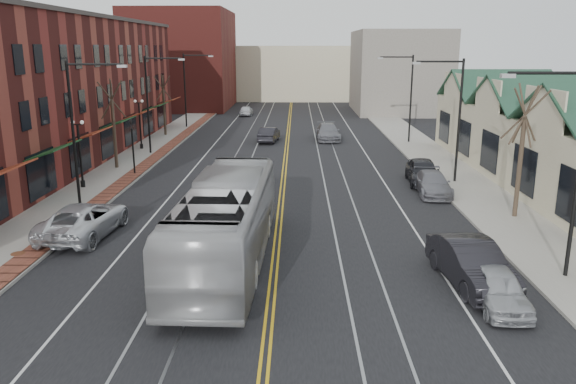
{
  "coord_description": "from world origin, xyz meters",
  "views": [
    {
      "loc": [
        0.9,
        -14.71,
        8.87
      ],
      "look_at": [
        0.49,
        11.74,
        2.0
      ],
      "focal_mm": 35.0,
      "sensor_mm": 36.0,
      "label": 1
    }
  ],
  "objects_px": {
    "parked_car_b": "(471,263)",
    "parked_car_a": "(498,288)",
    "parked_car_c": "(433,183)",
    "transit_bus": "(226,223)",
    "parked_car_d": "(423,171)",
    "parked_suv": "(84,219)"
  },
  "relations": [
    {
      "from": "parked_suv",
      "to": "parked_car_c",
      "type": "relative_size",
      "value": 1.24
    },
    {
      "from": "transit_bus",
      "to": "parked_car_a",
      "type": "relative_size",
      "value": 3.27
    },
    {
      "from": "parked_car_b",
      "to": "parked_suv",
      "type": "bearing_deg",
      "value": 154.97
    },
    {
      "from": "parked_car_d",
      "to": "parked_car_a",
      "type": "bearing_deg",
      "value": -89.74
    },
    {
      "from": "parked_car_a",
      "to": "parked_car_b",
      "type": "xyz_separation_m",
      "value": [
        -0.4,
        1.83,
        0.18
      ]
    },
    {
      "from": "parked_car_a",
      "to": "parked_suv",
      "type": "bearing_deg",
      "value": 159.43
    },
    {
      "from": "parked_car_a",
      "to": "parked_car_c",
      "type": "height_order",
      "value": "parked_car_c"
    },
    {
      "from": "parked_car_c",
      "to": "parked_car_d",
      "type": "relative_size",
      "value": 0.97
    },
    {
      "from": "parked_car_c",
      "to": "parked_car_a",
      "type": "bearing_deg",
      "value": -92.02
    },
    {
      "from": "parked_suv",
      "to": "parked_car_b",
      "type": "distance_m",
      "value": 17.75
    },
    {
      "from": "parked_car_b",
      "to": "parked_car_d",
      "type": "xyz_separation_m",
      "value": [
        1.72,
        16.46,
        -0.03
      ]
    },
    {
      "from": "parked_suv",
      "to": "parked_car_c",
      "type": "distance_m",
      "value": 20.31
    },
    {
      "from": "transit_bus",
      "to": "parked_car_a",
      "type": "distance_m",
      "value": 10.76
    },
    {
      "from": "parked_car_a",
      "to": "parked_car_d",
      "type": "bearing_deg",
      "value": 88.25
    },
    {
      "from": "transit_bus",
      "to": "parked_car_a",
      "type": "bearing_deg",
      "value": 160.9
    },
    {
      "from": "parked_car_b",
      "to": "parked_car_a",
      "type": "bearing_deg",
      "value": -84.54
    },
    {
      "from": "parked_car_a",
      "to": "parked_car_b",
      "type": "relative_size",
      "value": 0.76
    },
    {
      "from": "parked_car_c",
      "to": "parked_car_d",
      "type": "height_order",
      "value": "parked_car_d"
    },
    {
      "from": "transit_bus",
      "to": "parked_car_c",
      "type": "distance_m",
      "value": 16.25
    },
    {
      "from": "parked_car_b",
      "to": "transit_bus",
      "type": "bearing_deg",
      "value": 161.12
    },
    {
      "from": "transit_bus",
      "to": "parked_suv",
      "type": "relative_size",
      "value": 2.21
    },
    {
      "from": "parked_car_a",
      "to": "parked_car_b",
      "type": "distance_m",
      "value": 1.88
    }
  ]
}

